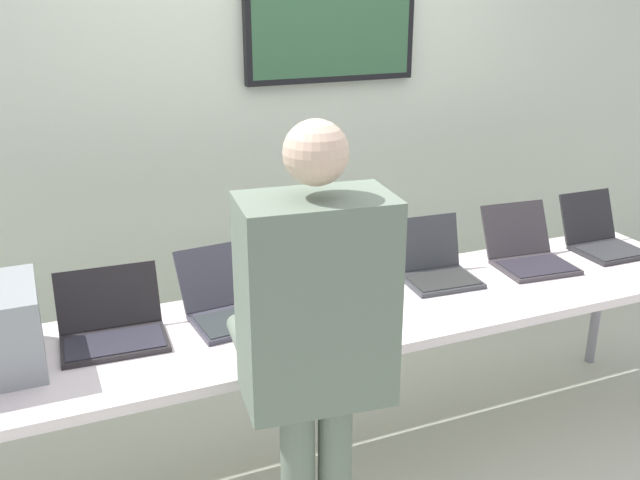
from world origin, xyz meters
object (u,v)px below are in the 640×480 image
laptop_station_2 (338,282)px  laptop_station_5 (601,238)px  workbench (361,317)px  laptop_station_4 (528,252)px  person (315,336)px  laptop_station_1 (235,302)px  laptop_station_0 (112,325)px  laptop_station_3 (435,266)px

laptop_station_2 → laptop_station_5: bearing=-0.5°
laptop_station_2 → workbench: bearing=-74.6°
laptop_station_4 → person: size_ratio=0.25×
laptop_station_1 → laptop_station_4: (1.42, -0.01, 0.00)m
workbench → laptop_station_2: laptop_station_2 is taller
laptop_station_2 → laptop_station_4: size_ratio=0.94×
workbench → laptop_station_0: bearing=173.5°
workbench → laptop_station_2: bearing=105.4°
laptop_station_1 → laptop_station_4: bearing=-0.5°
laptop_station_1 → laptop_station_2: laptop_station_2 is taller
laptop_station_2 → laptop_station_4: 0.96m
workbench → person: person is taller
workbench → laptop_station_2: size_ratio=8.63×
laptop_station_0 → laptop_station_2: size_ratio=1.03×
laptop_station_5 → person: person is taller
workbench → laptop_station_1: size_ratio=7.79×
laptop_station_2 → laptop_station_5: laptop_station_2 is taller
laptop_station_5 → laptop_station_1: bearing=-179.9°
laptop_station_3 → laptop_station_4: (0.49, -0.02, -0.00)m
laptop_station_3 → laptop_station_5: (0.95, -0.01, 0.00)m
laptop_station_3 → laptop_station_4: laptop_station_3 is taller
workbench → laptop_station_3: 0.47m
laptop_station_1 → person: size_ratio=0.26×
laptop_station_3 → workbench: bearing=-162.3°
laptop_station_1 → laptop_station_4: laptop_station_4 is taller
laptop_station_5 → person: 2.00m
workbench → laptop_station_5: laptop_station_5 is taller
laptop_station_1 → laptop_station_4: 1.42m
laptop_station_1 → laptop_station_5: (1.88, 0.00, 0.00)m
laptop_station_0 → laptop_station_5: bearing=0.5°
laptop_station_0 → laptop_station_2: bearing=2.0°
laptop_station_3 → laptop_station_5: bearing=-0.4°
laptop_station_4 → person: person is taller
workbench → person: 0.83m
laptop_station_1 → laptop_station_5: bearing=0.1°
laptop_station_2 → person: person is taller
person → laptop_station_0: bearing=125.0°
workbench → laptop_station_3: (0.44, 0.14, 0.10)m
laptop_station_0 → laptop_station_1: laptop_station_1 is taller
laptop_station_5 → person: bearing=-157.8°
laptop_station_0 → person: person is taller
laptop_station_2 → person: 0.90m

